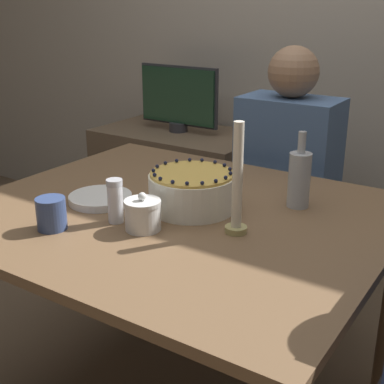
# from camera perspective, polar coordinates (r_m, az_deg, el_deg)

# --- Properties ---
(wall_behind) EXTENTS (8.00, 0.05, 2.60)m
(wall_behind) POSITION_cam_1_polar(r_m,az_deg,el_deg) (2.81, 15.58, 17.60)
(wall_behind) COLOR #ADA393
(wall_behind) RESTS_ON ground_plane
(dining_table) EXTENTS (1.29, 1.10, 0.76)m
(dining_table) POSITION_cam_1_polar(r_m,az_deg,el_deg) (1.71, -1.72, -5.39)
(dining_table) COLOR brown
(dining_table) RESTS_ON ground_plane
(cake) EXTENTS (0.27, 0.27, 0.13)m
(cake) POSITION_cam_1_polar(r_m,az_deg,el_deg) (1.65, 0.00, 0.13)
(cake) COLOR white
(cake) RESTS_ON dining_table
(sugar_bowl) EXTENTS (0.10, 0.10, 0.11)m
(sugar_bowl) POSITION_cam_1_polar(r_m,az_deg,el_deg) (1.51, -5.27, -2.42)
(sugar_bowl) COLOR white
(sugar_bowl) RESTS_ON dining_table
(sugar_shaker) EXTENTS (0.05, 0.05, 0.13)m
(sugar_shaker) POSITION_cam_1_polar(r_m,az_deg,el_deg) (1.57, -8.19, -0.93)
(sugar_shaker) COLOR white
(sugar_shaker) RESTS_ON dining_table
(plate_stack) EXTENTS (0.20, 0.20, 0.02)m
(plate_stack) POSITION_cam_1_polar(r_m,az_deg,el_deg) (1.75, -9.74, -0.68)
(plate_stack) COLOR white
(plate_stack) RESTS_ON dining_table
(candle) EXTENTS (0.06, 0.06, 0.32)m
(candle) POSITION_cam_1_polar(r_m,az_deg,el_deg) (1.46, 4.84, 0.41)
(candle) COLOR tan
(candle) RESTS_ON dining_table
(bottle) EXTENTS (0.07, 0.07, 0.24)m
(bottle) POSITION_cam_1_polar(r_m,az_deg,el_deg) (1.69, 11.37, 1.42)
(bottle) COLOR #B2B7BC
(bottle) RESTS_ON dining_table
(cup) EXTENTS (0.08, 0.08, 0.09)m
(cup) POSITION_cam_1_polar(r_m,az_deg,el_deg) (1.56, -14.78, -2.25)
(cup) COLOR #384C7F
(cup) RESTS_ON dining_table
(person_man_blue_shirt) EXTENTS (0.40, 0.34, 1.21)m
(person_man_blue_shirt) POSITION_cam_1_polar(r_m,az_deg,el_deg) (2.34, 9.87, -1.75)
(person_man_blue_shirt) COLOR #2D2D38
(person_man_blue_shirt) RESTS_ON ground_plane
(side_cabinet) EXTENTS (0.89, 0.52, 0.69)m
(side_cabinet) POSITION_cam_1_polar(r_m,az_deg,el_deg) (3.05, -1.40, 0.13)
(side_cabinet) COLOR brown
(side_cabinet) RESTS_ON ground_plane
(tv_monitor) EXTENTS (0.48, 0.10, 0.35)m
(tv_monitor) POSITION_cam_1_polar(r_m,az_deg,el_deg) (2.92, -1.46, 10.02)
(tv_monitor) COLOR #2D2D33
(tv_monitor) RESTS_ON side_cabinet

